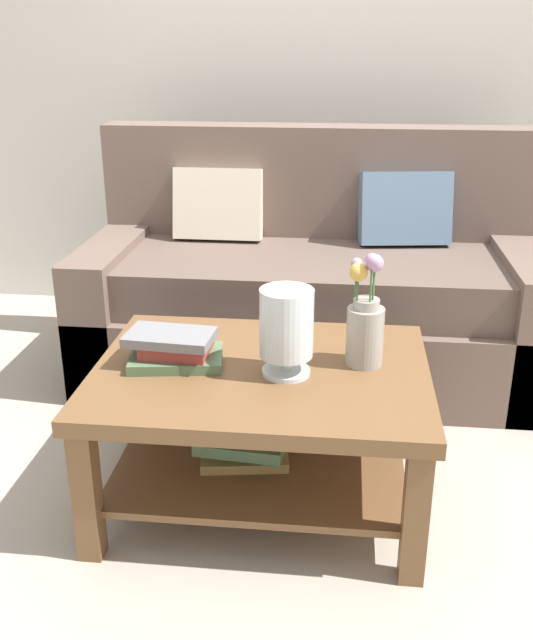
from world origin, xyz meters
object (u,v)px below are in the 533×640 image
book_stack_main (175,348)px  couch (312,291)px  flower_pitcher (365,323)px  glass_hurricane_vase (286,327)px  coffee_table (260,407)px

book_stack_main → couch: bearing=70.1°
couch → flower_pitcher: (0.21, -1.00, 0.25)m
book_stack_main → flower_pitcher: bearing=5.7°
flower_pitcher → couch: bearing=101.7°
couch → glass_hurricane_vase: bearing=-91.5°
coffee_table → book_stack_main: book_stack_main is taller
couch → coffee_table: bearing=-96.1°
couch → flower_pitcher: bearing=-78.3°
couch → flower_pitcher: 1.05m
book_stack_main → glass_hurricane_vase: (0.35, -0.04, 0.11)m
couch → glass_hurricane_vase: couch is taller
coffee_table → book_stack_main: 0.33m
book_stack_main → flower_pitcher: flower_pitcher is taller
glass_hurricane_vase → flower_pitcher: size_ratio=0.74×
coffee_table → glass_hurricane_vase: 0.31m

